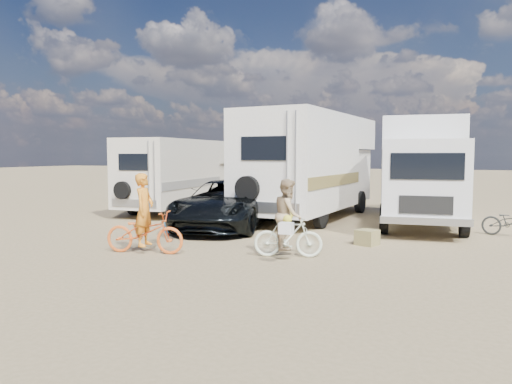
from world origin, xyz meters
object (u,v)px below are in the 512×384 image
at_px(rv_left, 183,175).
at_px(box_truck, 422,172).
at_px(dark_suv, 226,204).
at_px(bike_parked, 512,222).
at_px(cooler, 175,226).
at_px(rider_man, 144,217).
at_px(crate, 367,237).
at_px(rider_woman, 288,222).
at_px(rv_main, 311,167).
at_px(bike_man, 145,232).
at_px(bike_woman, 288,237).

bearing_deg(rv_left, box_truck, -8.72).
xyz_separation_m(dark_suv, bike_parked, (8.29, 1.50, -0.33)).
xyz_separation_m(box_truck, cooler, (-6.77, -4.25, -1.57)).
relative_size(box_truck, rider_man, 3.75).
height_order(bike_parked, crate, bike_parked).
bearing_deg(rider_woman, box_truck, -37.72).
xyz_separation_m(rv_main, bike_man, (-1.82, -7.78, -1.38)).
bearing_deg(dark_suv, rv_main, 52.78).
bearing_deg(rv_left, bike_woman, -48.29).
distance_m(bike_woman, bike_parked, 7.08).
bearing_deg(bike_man, crate, -68.37).
distance_m(rv_left, crate, 10.02).
height_order(dark_suv, rider_man, rider_man).
relative_size(box_truck, dark_suv, 1.19).
bearing_deg(rv_left, bike_parked, -13.37).
distance_m(rv_main, bike_parked, 6.92).
bearing_deg(box_truck, crate, -110.15).
xyz_separation_m(rv_main, dark_suv, (-1.80, -3.41, -1.13)).
bearing_deg(rider_woman, cooler, 48.87).
bearing_deg(rider_man, cooler, 7.49).
relative_size(bike_woman, bike_parked, 0.96).
bearing_deg(crate, cooler, -178.13).
xyz_separation_m(bike_man, cooler, (-0.99, 2.89, -0.31)).
relative_size(bike_woman, crate, 3.16).
height_order(box_truck, rider_man, box_truck).
xyz_separation_m(dark_suv, bike_man, (-0.03, -4.37, -0.25)).
bearing_deg(box_truck, bike_woman, -117.17).
height_order(rv_left, box_truck, box_truck).
distance_m(box_truck, rider_man, 9.23).
xyz_separation_m(rv_main, cooler, (-2.81, -4.89, -1.69)).
relative_size(rider_man, crate, 3.47).
relative_size(box_truck, crate, 13.00).
bearing_deg(rider_woman, bike_woman, -0.00).
xyz_separation_m(dark_suv, rider_man, (-0.03, -4.37, 0.10)).
distance_m(dark_suv, bike_woman, 4.79).
distance_m(rv_left, rider_woman, 10.18).
bearing_deg(dark_suv, box_truck, 16.25).
height_order(rv_main, box_truck, rv_main).
bearing_deg(crate, rv_left, 149.59).
relative_size(box_truck, bike_man, 3.37).
relative_size(bike_man, cooler, 3.89).
relative_size(dark_suv, bike_woman, 3.47).
bearing_deg(bike_man, bike_woman, -86.47).
bearing_deg(rider_woman, bike_man, 88.91).
xyz_separation_m(bike_parked, cooler, (-9.30, -2.99, -0.23)).
bearing_deg(rv_left, cooler, -64.26).
distance_m(rv_left, cooler, 6.08).
bearing_deg(cooler, box_truck, 31.95).
xyz_separation_m(bike_man, crate, (4.72, 3.07, -0.31)).
relative_size(rv_main, crate, 15.62).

